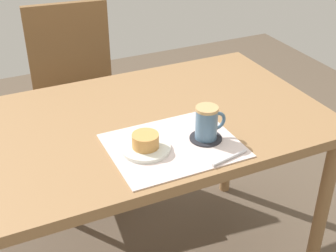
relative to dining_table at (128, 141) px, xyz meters
name	(u,v)px	position (x,y,z in m)	size (l,w,h in m)	color
dining_table	(128,141)	(0.00, 0.00, 0.00)	(1.35, 0.76, 0.72)	#997047
wooden_chair	(77,95)	(0.00, 0.70, -0.15)	(0.46, 0.46, 0.91)	brown
placemat	(174,145)	(0.08, -0.20, 0.08)	(0.39, 0.32, 0.00)	silver
pastry_plate	(146,148)	(-0.01, -0.19, 0.08)	(0.15, 0.15, 0.01)	silver
pastry	(145,141)	(-0.01, -0.19, 0.11)	(0.08, 0.08, 0.04)	tan
coffee_coaster	(206,138)	(0.18, -0.21, 0.08)	(0.10, 0.10, 0.01)	#232328
coffee_mug	(207,122)	(0.19, -0.21, 0.14)	(0.10, 0.07, 0.11)	slate
teaspoon	(230,158)	(0.19, -0.34, 0.08)	(0.01, 0.01, 0.13)	silver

